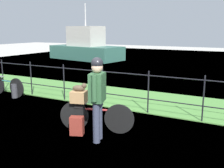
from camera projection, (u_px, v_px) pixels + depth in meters
The scene contains 12 objects.
ground_plane at pixel (73, 141), 5.22m from camera, with size 60.00×60.00×0.00m, color beige.
grass_strip at pixel (140, 100), 8.27m from camera, with size 27.00×2.40×0.03m, color #569342.
harbor_water at pixel (184, 73), 13.46m from camera, with size 30.00×30.00×0.00m, color #60849E.
iron_fence at pixel (124, 87), 7.13m from camera, with size 18.04×0.04×1.14m.
bicycle_main at pixel (96, 116), 5.67m from camera, with size 1.60×0.50×0.64m.
wooden_crate at pixel (79, 97), 5.65m from camera, with size 0.33×0.29×0.25m, color #A87F51.
terrier_dog at pixel (80, 88), 5.61m from camera, with size 0.32×0.21×0.18m.
cyclist_person at pixel (97, 92), 5.07m from camera, with size 0.36×0.52×1.68m.
backpack_on_paving at pixel (77, 126), 5.52m from camera, with size 0.28×0.18×0.40m, color maroon.
mooring_bollard at pixel (15, 91), 8.50m from camera, with size 0.20×0.20×0.46m, color #38383D.
bicycle_parked at pixel (7, 86), 8.79m from camera, with size 1.61×0.18×0.64m.
moored_boat_near at pixel (86, 48), 19.36m from camera, with size 5.90×3.33×4.02m.
Camera 1 is at (2.98, -3.93, 2.20)m, focal length 41.86 mm.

